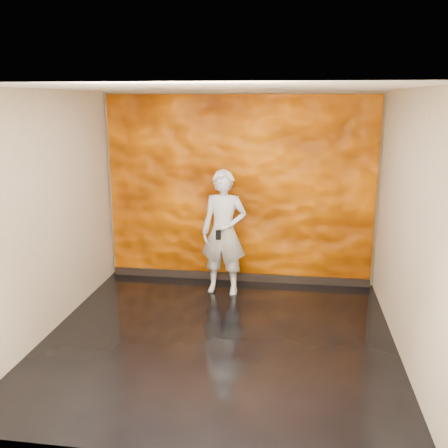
{
  "coord_description": "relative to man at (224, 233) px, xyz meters",
  "views": [
    {
      "loc": [
        0.82,
        -5.2,
        2.69
      ],
      "look_at": [
        -0.1,
        1.13,
        1.08
      ],
      "focal_mm": 40.0,
      "sensor_mm": 36.0,
      "label": 1
    }
  ],
  "objects": [
    {
      "name": "man",
      "position": [
        0.0,
        0.0,
        0.0
      ],
      "size": [
        0.68,
        0.48,
        1.76
      ],
      "primitive_type": "imported",
      "rotation": [
        0.0,
        0.0,
        -0.09
      ],
      "color": "#9DA4AE",
      "rests_on": "ground"
    },
    {
      "name": "phone",
      "position": [
        -0.04,
        -0.26,
        0.03
      ],
      "size": [
        0.07,
        0.03,
        0.14
      ],
      "primitive_type": "cube",
      "rotation": [
        0.0,
        0.0,
        0.29
      ],
      "color": "black",
      "rests_on": "man"
    },
    {
      "name": "room",
      "position": [
        0.15,
        -1.44,
        0.52
      ],
      "size": [
        4.02,
        4.02,
        2.81
      ],
      "color": "black",
      "rests_on": "ground"
    },
    {
      "name": "feature_wall",
      "position": [
        0.15,
        0.52,
        0.5
      ],
      "size": [
        3.9,
        0.06,
        2.75
      ],
      "primitive_type": "cube",
      "color": "orange",
      "rests_on": "ground"
    },
    {
      "name": "baseboard",
      "position": [
        0.15,
        0.48,
        -0.82
      ],
      "size": [
        3.9,
        0.04,
        0.12
      ],
      "primitive_type": "cube",
      "color": "black",
      "rests_on": "ground"
    }
  ]
}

